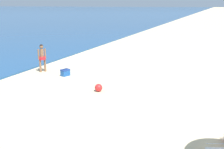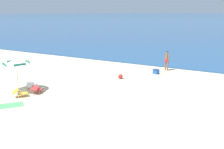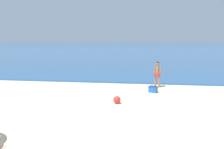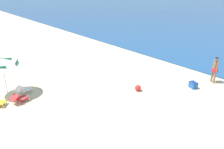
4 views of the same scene
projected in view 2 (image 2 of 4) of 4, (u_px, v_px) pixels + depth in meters
ground_plane at (44, 107)px, 14.90m from camera, size 800.00×800.00×0.00m
beach_umbrella_striped_main at (16, 62)px, 17.48m from camera, size 2.63×2.62×2.27m
lounge_chair_under_umbrella at (32, 85)px, 18.29m from camera, size 0.81×1.02×0.53m
lounge_chair_beside_umbrella at (20, 93)px, 16.64m from camera, size 0.92×1.03×0.53m
lounge_chair_facing_sea at (37, 89)px, 17.39m from camera, size 0.74×0.99×0.52m
person_standing_near_shore at (167, 59)px, 23.97m from camera, size 0.46×0.43×1.74m
cooler_box at (156, 72)px, 22.76m from camera, size 0.59×0.50×0.43m
beach_ball at (120, 76)px, 21.12m from camera, size 0.37×0.37×0.37m
beach_towel at (7, 106)px, 15.08m from camera, size 1.81×1.98×0.01m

